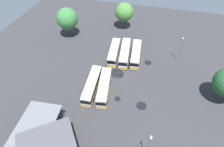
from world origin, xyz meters
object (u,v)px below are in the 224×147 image
at_px(bus_row0_slot1, 114,52).
at_px(bus_row0_slot3, 136,54).
at_px(tree_north_edge, 124,12).
at_px(tree_south_edge, 67,19).
at_px(bus_row1_slot1, 104,87).
at_px(bus_row0_slot2, 125,53).
at_px(maintenance_shelter, 36,125).
at_px(bus_row1_slot0, 92,85).
at_px(lamp_post_near_entrance, 180,48).
at_px(lamp_post_far_corner, 148,146).

distance_m(bus_row0_slot1, bus_row0_slot3, 6.63).
distance_m(bus_row0_slot1, tree_north_edge, 18.76).
bearing_deg(tree_south_edge, bus_row1_slot1, 41.04).
height_order(bus_row0_slot2, bus_row1_slot1, same).
height_order(bus_row0_slot1, maintenance_shelter, maintenance_shelter).
xyz_separation_m(bus_row1_slot0, tree_south_edge, (-22.62, -16.36, 4.67)).
height_order(bus_row1_slot0, tree_south_edge, tree_south_edge).
relative_size(bus_row0_slot2, lamp_post_near_entrance, 1.59).
height_order(bus_row0_slot1, bus_row0_slot2, same).
relative_size(bus_row0_slot1, tree_north_edge, 1.20).
relative_size(bus_row0_slot2, bus_row0_slot3, 1.05).
height_order(maintenance_shelter, tree_south_edge, tree_south_edge).
distance_m(lamp_post_near_entrance, tree_north_edge, 24.68).
bearing_deg(lamp_post_near_entrance, bus_row1_slot0, -48.89).
bearing_deg(bus_row1_slot1, lamp_post_near_entrance, 135.44).
bearing_deg(bus_row0_slot1, bus_row0_slot3, 96.71).
bearing_deg(bus_row0_slot1, bus_row1_slot0, -8.03).
xyz_separation_m(bus_row0_slot1, maintenance_shelter, (29.13, -8.64, 2.01)).
relative_size(bus_row1_slot1, tree_north_edge, 1.22).
height_order(bus_row0_slot2, lamp_post_far_corner, lamp_post_far_corner).
bearing_deg(bus_row0_slot3, bus_row1_slot1, -19.82).
xyz_separation_m(lamp_post_far_corner, lamp_post_near_entrance, (-31.65, 5.66, 0.03)).
relative_size(maintenance_shelter, tree_south_edge, 1.11).
xyz_separation_m(bus_row1_slot1, lamp_post_far_corner, (13.45, 12.25, 2.39)).
relative_size(bus_row0_slot3, lamp_post_near_entrance, 1.52).
xyz_separation_m(bus_row0_slot3, bus_row1_slot0, (15.44, -8.65, 0.00)).
height_order(bus_row1_slot1, tree_north_edge, tree_north_edge).
height_order(bus_row0_slot1, bus_row0_slot3, same).
distance_m(lamp_post_far_corner, tree_south_edge, 47.97).
height_order(maintenance_shelter, tree_north_edge, tree_north_edge).
bearing_deg(lamp_post_far_corner, bus_row1_slot1, -137.67).
relative_size(bus_row1_slot0, tree_north_edge, 1.26).
relative_size(bus_row1_slot1, lamp_post_far_corner, 1.53).
height_order(bus_row0_slot1, tree_north_edge, tree_north_edge).
xyz_separation_m(bus_row0_slot2, tree_south_edge, (-7.49, -21.69, 4.67)).
relative_size(bus_row0_slot1, bus_row1_slot1, 0.98).
relative_size(lamp_post_far_corner, tree_south_edge, 0.75).
xyz_separation_m(maintenance_shelter, lamp_post_far_corner, (-1.21, 21.98, 0.38)).
xyz_separation_m(bus_row0_slot2, maintenance_shelter, (29.59, -11.90, 2.01)).
distance_m(bus_row1_slot0, tree_south_edge, 28.30).
bearing_deg(bus_row1_slot0, bus_row1_slot1, 93.60).
relative_size(maintenance_shelter, lamp_post_far_corner, 1.48).
bearing_deg(tree_north_edge, bus_row0_slot3, 23.14).
bearing_deg(lamp_post_near_entrance, tree_south_edge, -96.44).
relative_size(bus_row0_slot2, bus_row1_slot1, 1.05).
distance_m(bus_row0_slot1, maintenance_shelter, 30.45).
xyz_separation_m(bus_row0_slot2, tree_north_edge, (-17.76, -4.15, 4.35)).
height_order(bus_row0_slot2, bus_row0_slot3, same).
height_order(bus_row1_slot0, lamp_post_far_corner, lamp_post_far_corner).
height_order(bus_row0_slot3, lamp_post_near_entrance, lamp_post_near_entrance).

